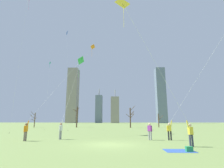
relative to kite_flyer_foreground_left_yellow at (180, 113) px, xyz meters
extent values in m
plane|color=#7A934C|center=(-5.16, 1.44, -2.36)|extent=(400.00, 400.00, 0.00)
cylinder|color=#33384C|center=(0.87, 0.41, -1.93)|extent=(0.14, 0.14, 0.85)
cylinder|color=#33384C|center=(0.67, 0.32, -1.93)|extent=(0.14, 0.14, 0.85)
cube|color=yellow|center=(0.77, 0.37, -1.24)|extent=(0.39, 0.32, 0.54)
sphere|color=beige|center=(0.77, 0.37, -0.85)|extent=(0.22, 0.22, 0.22)
cylinder|color=yellow|center=(0.97, 0.45, -1.27)|extent=(0.09, 0.09, 0.55)
cylinder|color=yellow|center=(0.58, 0.29, -0.76)|extent=(0.22, 0.16, 0.56)
cube|color=yellow|center=(-4.16, -1.97, 7.69)|extent=(1.13, 0.30, 1.09)
cylinder|color=black|center=(-4.16, -1.97, 7.69)|extent=(0.15, 0.28, 0.70)
cylinder|color=yellow|center=(-4.08, -2.13, 6.50)|extent=(0.02, 0.02, 1.57)
cylinder|color=silver|center=(-1.79, -0.84, 3.59)|extent=(4.75, 2.27, 8.21)
cylinder|color=#726656|center=(-13.16, 3.58, -1.93)|extent=(0.14, 0.14, 0.85)
cylinder|color=#726656|center=(-13.11, 3.79, -1.93)|extent=(0.14, 0.14, 0.85)
cube|color=orange|center=(-13.13, 3.69, -1.24)|extent=(0.27, 0.38, 0.54)
sphere|color=brown|center=(-13.13, 3.69, -0.85)|extent=(0.22, 0.22, 0.22)
cylinder|color=orange|center=(-13.18, 3.48, -1.27)|extent=(0.09, 0.09, 0.55)
cylinder|color=orange|center=(-13.09, 3.89, -0.76)|extent=(0.13, 0.22, 0.56)
cube|color=orange|center=(-8.52, 13.97, 11.50)|extent=(0.68, 0.70, 0.91)
cylinder|color=black|center=(-8.52, 13.97, 11.50)|extent=(0.26, 0.13, 0.57)
cylinder|color=orange|center=(-8.66, 14.04, 10.51)|extent=(0.02, 0.02, 1.31)
cylinder|color=silver|center=(-10.80, 8.93, 5.50)|extent=(4.58, 10.09, 12.02)
cylinder|color=black|center=(0.41, 4.75, -1.93)|extent=(0.14, 0.14, 0.85)
cylinder|color=black|center=(0.62, 4.71, -1.93)|extent=(0.14, 0.14, 0.85)
cube|color=yellow|center=(0.51, 4.73, -1.24)|extent=(0.37, 0.25, 0.54)
sphere|color=beige|center=(0.51, 4.73, -0.85)|extent=(0.22, 0.22, 0.22)
cylinder|color=yellow|center=(0.31, 4.76, -1.27)|extent=(0.09, 0.09, 0.55)
cylinder|color=yellow|center=(0.72, 4.70, -0.76)|extent=(0.21, 0.12, 0.56)
cylinder|color=silver|center=(4.27, 3.96, 4.91)|extent=(7.11, 1.48, 10.85)
cylinder|color=gray|center=(-10.34, 5.10, -1.93)|extent=(0.14, 0.14, 0.85)
cylinder|color=gray|center=(-10.30, 5.31, -1.93)|extent=(0.14, 0.14, 0.85)
cube|color=white|center=(-10.32, 5.21, -1.24)|extent=(0.27, 0.37, 0.54)
sphere|color=#9E7051|center=(-10.32, 5.21, -0.85)|extent=(0.22, 0.22, 0.22)
cylinder|color=white|center=(-10.37, 5.00, -1.27)|extent=(0.09, 0.09, 0.55)
cylinder|color=white|center=(-10.28, 5.41, -0.76)|extent=(0.13, 0.22, 0.56)
cube|color=green|center=(-9.79, 11.10, 8.10)|extent=(0.66, 1.31, 1.36)
cylinder|color=black|center=(-9.79, 11.10, 8.10)|extent=(0.46, 0.05, 0.85)
cylinder|color=green|center=(-10.06, 11.12, 6.60)|extent=(0.02, 0.02, 2.00)
cylinder|color=silver|center=(-10.04, 8.25, 3.80)|extent=(0.49, 5.70, 8.62)
cylinder|color=gray|center=(-1.47, 4.84, -1.93)|extent=(0.14, 0.14, 0.85)
cylinder|color=gray|center=(-1.30, 4.69, -1.93)|extent=(0.14, 0.14, 0.85)
cube|color=purple|center=(-1.38, 4.76, -1.24)|extent=(0.39, 0.38, 0.54)
sphere|color=beige|center=(-1.38, 4.76, -0.85)|extent=(0.22, 0.22, 0.22)
cylinder|color=purple|center=(-1.54, 4.90, -1.27)|extent=(0.09, 0.09, 0.55)
cylinder|color=purple|center=(-1.23, 4.62, -1.27)|extent=(0.09, 0.09, 0.55)
cube|color=blue|center=(-16.79, 26.21, 20.66)|extent=(0.35, 1.32, 1.31)
cylinder|color=black|center=(-16.79, 26.21, 20.66)|extent=(0.29, 0.17, 0.84)
cylinder|color=silver|center=(-15.37, 23.70, 9.17)|extent=(2.85, 5.03, 22.98)
cylinder|color=#3F3833|center=(-13.95, 21.19, -2.32)|extent=(0.10, 0.10, 0.08)
cylinder|color=pink|center=(-19.34, 12.67, 18.58)|extent=(0.02, 0.02, 1.81)
cylinder|color=silver|center=(-20.26, 13.33, 8.81)|extent=(1.48, 1.65, 22.25)
cylinder|color=#3F3833|center=(-21.00, 14.15, -2.32)|extent=(0.10, 0.10, 0.08)
cube|color=teal|center=(-20.99, 27.63, 13.47)|extent=(0.21, 0.75, 0.73)
cylinder|color=black|center=(-20.99, 27.63, 13.47)|extent=(0.19, 0.08, 0.47)
cylinder|color=teal|center=(-21.09, 27.59, 12.67)|extent=(0.02, 0.02, 1.04)
cylinder|color=silver|center=(-20.48, 26.14, 5.58)|extent=(1.04, 2.99, 15.78)
cylinder|color=#3F3833|center=(-19.96, 24.65, -2.32)|extent=(0.10, 0.10, 0.08)
cube|color=#3359B2|center=(-0.73, -1.41, -2.35)|extent=(1.83, 1.44, 0.01)
cube|color=#268C4C|center=(-0.23, -1.71, -2.20)|extent=(0.40, 0.28, 0.30)
cylinder|color=#4C3828|center=(7.62, 39.86, -0.37)|extent=(0.27, 0.27, 3.97)
cylinder|color=#4C3828|center=(7.88, 40.15, 0.58)|extent=(0.62, 0.69, 0.76)
cylinder|color=#4C3828|center=(8.28, 39.69, 0.40)|extent=(1.44, 0.50, 1.41)
cylinder|color=#4C3828|center=(7.62, 39.27, -0.26)|extent=(0.14, 1.24, 0.57)
cylinder|color=#4C3828|center=(-0.94, 35.91, 0.33)|extent=(0.34, 0.34, 5.37)
cylinder|color=#4C3828|center=(-1.49, 35.53, 0.83)|extent=(1.23, 0.89, 0.94)
cylinder|color=#4C3828|center=(-0.45, 35.70, 1.28)|extent=(1.04, 0.51, 0.40)
cylinder|color=#4C3828|center=(-0.40, 36.35, 1.60)|extent=(1.26, 1.07, 1.14)
cylinder|color=#4C3828|center=(-0.24, 36.13, 2.92)|extent=(1.50, 0.58, 1.51)
cylinder|color=#4C3828|center=(-0.52, 35.10, 0.75)|extent=(1.00, 1.75, 1.26)
cylinder|color=#4C3828|center=(-16.27, 38.56, 0.59)|extent=(0.35, 0.35, 5.89)
cylinder|color=#4C3828|center=(-16.26, 39.27, 2.34)|extent=(0.18, 1.53, 1.37)
cylinder|color=#4C3828|center=(-15.87, 38.03, 2.86)|extent=(0.93, 1.19, 0.81)
cylinder|color=#4C3828|center=(-16.72, 37.94, 2.44)|extent=(1.06, 1.38, 0.74)
cylinder|color=brown|center=(-28.06, 37.29, -0.29)|extent=(0.25, 0.25, 4.13)
cylinder|color=brown|center=(-28.92, 37.61, 0.68)|extent=(1.81, 0.77, 1.23)
cylinder|color=brown|center=(-28.68, 37.29, 1.51)|extent=(1.31, 0.12, 1.17)
cylinder|color=brown|center=(-28.33, 36.88, -0.26)|extent=(0.65, 0.91, 0.48)
cylinder|color=brown|center=(-27.53, 36.66, 0.14)|extent=(1.16, 1.34, 0.66)
cylinder|color=brown|center=(-28.59, 36.82, 0.70)|extent=(1.15, 1.04, 1.30)
cube|color=slate|center=(-22.02, 156.92, 10.79)|extent=(6.30, 7.92, 26.28)
cylinder|color=#99999E|center=(-22.02, 156.92, 27.16)|extent=(0.80, 0.80, 6.46)
cube|color=slate|center=(33.81, 140.03, 21.72)|extent=(7.95, 8.48, 48.15)
cube|color=gray|center=(-6.34, 148.58, 9.37)|extent=(7.42, 10.54, 23.44)
cylinder|color=#99999E|center=(-6.34, 148.58, 24.49)|extent=(0.80, 0.80, 6.80)
cube|color=gray|center=(-48.29, 158.14, 24.51)|extent=(9.72, 11.79, 53.72)
camera|label=1|loc=(-4.59, -12.99, -0.54)|focal=28.09mm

